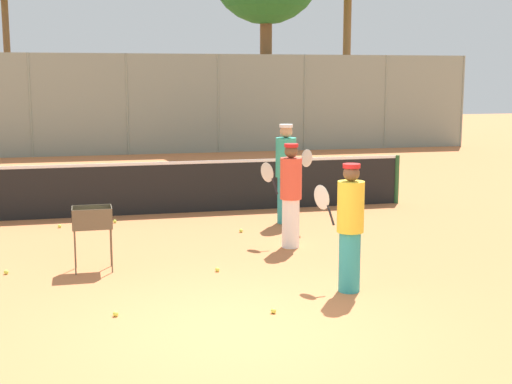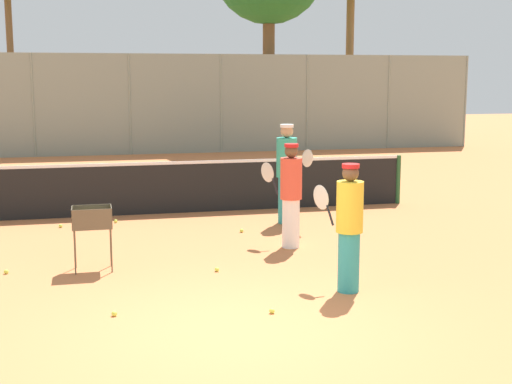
{
  "view_description": "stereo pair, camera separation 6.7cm",
  "coord_description": "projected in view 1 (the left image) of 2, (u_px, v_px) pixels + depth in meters",
  "views": [
    {
      "loc": [
        -1.58,
        -7.38,
        2.8
      ],
      "look_at": [
        1.02,
        3.28,
        1.0
      ],
      "focal_mm": 50.0,
      "sensor_mm": 36.0,
      "label": 1
    },
    {
      "loc": [
        -1.52,
        -7.4,
        2.8
      ],
      "look_at": [
        1.02,
        3.28,
        1.0
      ],
      "focal_mm": 50.0,
      "sensor_mm": 36.0,
      "label": 2
    }
  ],
  "objects": [
    {
      "name": "tennis_ball_5",
      "position": [
        273.0,
        311.0,
        8.47
      ],
      "size": [
        0.07,
        0.07,
        0.07
      ],
      "primitive_type": "sphere",
      "color": "#D1E54C",
      "rests_on": "ground_plane"
    },
    {
      "name": "tennis_ball_7",
      "position": [
        241.0,
        231.0,
        12.85
      ],
      "size": [
        0.07,
        0.07,
        0.07
      ],
      "primitive_type": "sphere",
      "color": "#D1E54C",
      "rests_on": "ground_plane"
    },
    {
      "name": "tennis_ball_6",
      "position": [
        116.0,
        314.0,
        8.36
      ],
      "size": [
        0.07,
        0.07,
        0.07
      ],
      "primitive_type": "sphere",
      "color": "#D1E54C",
      "rests_on": "ground_plane"
    },
    {
      "name": "tennis_ball_2",
      "position": [
        60.0,
        226.0,
        13.24
      ],
      "size": [
        0.07,
        0.07,
        0.07
      ],
      "primitive_type": "sphere",
      "color": "#D1E54C",
      "rests_on": "ground_plane"
    },
    {
      "name": "tennis_ball_1",
      "position": [
        115.0,
        221.0,
        13.68
      ],
      "size": [
        0.07,
        0.07,
        0.07
      ],
      "primitive_type": "sphere",
      "color": "#D1E54C",
      "rests_on": "ground_plane"
    },
    {
      "name": "parked_car",
      "position": [
        132.0,
        127.0,
        29.74
      ],
      "size": [
        4.2,
        1.7,
        1.6
      ],
      "color": "#3F4C8C",
      "rests_on": "ground_plane"
    },
    {
      "name": "ground_plane",
      "position": [
        237.0,
        331.0,
        7.9
      ],
      "size": [
        80.0,
        80.0,
        0.0
      ],
      "primitive_type": "plane",
      "color": "#C67242"
    },
    {
      "name": "tennis_ball_0",
      "position": [
        217.0,
        269.0,
        10.28
      ],
      "size": [
        0.07,
        0.07,
        0.07
      ],
      "primitive_type": "sphere",
      "color": "#D1E54C",
      "rests_on": "ground_plane"
    },
    {
      "name": "back_fence",
      "position": [
        127.0,
        104.0,
        25.24
      ],
      "size": [
        26.41,
        0.08,
        3.57
      ],
      "color": "gray",
      "rests_on": "ground_plane"
    },
    {
      "name": "player_yellow_shirt",
      "position": [
        286.0,
        172.0,
        13.53
      ],
      "size": [
        0.55,
        0.88,
        1.89
      ],
      "rotation": [
        0.0,
        0.0,
        5.18
      ],
      "color": "teal",
      "rests_on": "ground_plane"
    },
    {
      "name": "tennis_net",
      "position": [
        164.0,
        187.0,
        14.53
      ],
      "size": [
        10.36,
        0.1,
        1.07
      ],
      "color": "#26592D",
      "rests_on": "ground_plane"
    },
    {
      "name": "ball_cart",
      "position": [
        93.0,
        223.0,
        10.24
      ],
      "size": [
        0.56,
        0.41,
        0.94
      ],
      "color": "brown",
      "rests_on": "ground_plane"
    },
    {
      "name": "player_white_outfit",
      "position": [
        350.0,
        226.0,
        9.22
      ],
      "size": [
        0.51,
        0.84,
        1.69
      ],
      "rotation": [
        0.0,
        0.0,
        2.02
      ],
      "color": "teal",
      "rests_on": "ground_plane"
    },
    {
      "name": "tennis_ball_4",
      "position": [
        6.0,
        272.0,
        10.14
      ],
      "size": [
        0.07,
        0.07,
        0.07
      ],
      "primitive_type": "sphere",
      "color": "#D1E54C",
      "rests_on": "ground_plane"
    },
    {
      "name": "player_red_cap",
      "position": [
        290.0,
        194.0,
        11.61
      ],
      "size": [
        0.58,
        0.81,
        1.71
      ],
      "rotation": [
        0.0,
        0.0,
        2.13
      ],
      "color": "white",
      "rests_on": "ground_plane"
    }
  ]
}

